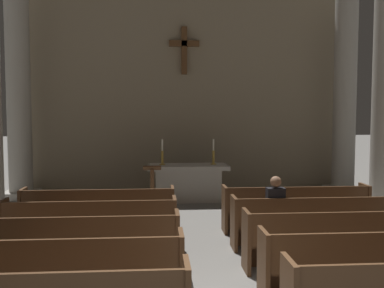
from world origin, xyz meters
name	(u,v)px	position (x,y,z in m)	size (l,w,h in m)	color
pew_left_row_2	(63,272)	(-2.01, 1.09, 0.48)	(3.01, 0.50, 0.95)	brown
pew_left_row_3	(79,245)	(-2.01, 2.22, 0.48)	(3.01, 0.50, 0.95)	brown
pew_left_row_4	(90,226)	(-2.01, 3.35, 0.48)	(3.01, 0.50, 0.95)	brown
pew_left_row_5	(99,211)	(-2.01, 4.48, 0.48)	(3.01, 0.50, 0.95)	brown
pew_right_row_2	(374,264)	(2.01, 1.09, 0.48)	(3.01, 0.50, 0.95)	brown
pew_right_row_3	(340,239)	(2.01, 2.22, 0.48)	(3.01, 0.50, 0.95)	brown
pew_right_row_4	(315,221)	(2.01, 3.35, 0.48)	(3.01, 0.50, 0.95)	brown
pew_right_row_5	(296,208)	(2.01, 4.48, 0.48)	(3.01, 0.50, 0.95)	brown
column_left_fourth	(18,70)	(-4.69, 8.47, 3.62)	(0.99, 0.99, 7.41)	#ADA89E
column_right_fourth	(345,72)	(4.69, 8.47, 3.62)	(0.99, 0.99, 7.41)	#ADA89E
altar	(188,182)	(0.00, 7.71, 0.53)	(2.20, 0.90, 1.01)	#A8A399
candlestick_left	(162,157)	(-0.70, 7.71, 1.23)	(0.16, 0.16, 0.69)	#B79338
candlestick_right	(213,156)	(0.70, 7.71, 1.23)	(0.16, 0.16, 0.69)	#B79338
apse_with_cross	(184,64)	(0.00, 9.68, 3.92)	(10.43, 0.42, 7.85)	gray
lectern	(152,189)	(-0.96, 6.51, 0.55)	(0.44, 0.36, 1.15)	brown
lone_worshipper	(274,210)	(1.27, 3.39, 0.69)	(0.32, 0.43, 1.32)	#26262B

